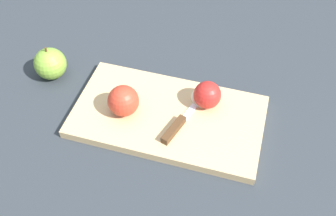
% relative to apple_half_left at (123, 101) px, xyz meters
% --- Properties ---
extents(ground_plane, '(4.00, 4.00, 0.00)m').
position_rel_apple_half_left_xyz_m(ground_plane, '(0.10, 0.01, -0.06)').
color(ground_plane, '#282D33').
extents(cutting_board, '(0.46, 0.29, 0.02)m').
position_rel_apple_half_left_xyz_m(cutting_board, '(0.10, 0.01, -0.05)').
color(cutting_board, tan).
rests_on(cutting_board, ground_plane).
extents(apple_half_left, '(0.07, 0.07, 0.07)m').
position_rel_apple_half_left_xyz_m(apple_half_left, '(0.00, 0.00, 0.00)').
color(apple_half_left, red).
rests_on(apple_half_left, cutting_board).
extents(apple_half_right, '(0.06, 0.06, 0.06)m').
position_rel_apple_half_left_xyz_m(apple_half_right, '(0.19, 0.05, -0.00)').
color(apple_half_right, red).
rests_on(apple_half_right, cutting_board).
extents(knife, '(0.09, 0.18, 0.02)m').
position_rel_apple_half_left_xyz_m(knife, '(0.13, -0.03, -0.03)').
color(knife, silver).
rests_on(knife, cutting_board).
extents(apple_slice, '(0.06, 0.06, 0.01)m').
position_rel_apple_half_left_xyz_m(apple_slice, '(0.18, 0.07, -0.03)').
color(apple_slice, beige).
rests_on(apple_slice, cutting_board).
extents(apple_whole, '(0.08, 0.08, 0.09)m').
position_rel_apple_half_left_xyz_m(apple_whole, '(-0.21, 0.11, -0.02)').
color(apple_whole, olive).
rests_on(apple_whole, ground_plane).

